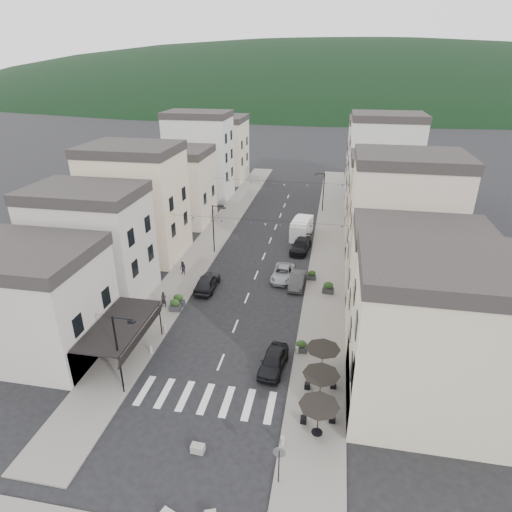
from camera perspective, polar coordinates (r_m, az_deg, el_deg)
The scene contains 31 objects.
ground at distance 29.93m, azimuth -7.87°, elevation -20.91°, with size 700.00×700.00×0.00m, color black.
sidewalk_left at distance 57.84m, azimuth -5.30°, elevation 3.03°, with size 4.00×76.00×0.12m, color slate.
sidewalk_right at distance 55.85m, azimuth 9.70°, elevation 1.96°, with size 4.00×76.00×0.12m, color slate.
hill_backdrop at distance 320.47m, azimuth 9.80°, elevation 20.50°, with size 640.00×360.00×70.00m, color black.
boutique_building at distance 37.92m, azimuth -28.76°, elevation -5.77°, with size 12.00×8.00×8.00m, color #B4AEA5.
bistro_building at distance 29.54m, azimuth 22.63°, elevation -10.93°, with size 10.00×8.00×10.00m, color beige.
boutique_awning at distance 34.01m, azimuth -17.38°, elevation -8.88°, with size 3.77×7.50×3.28m.
buildings_row_left at distance 63.35m, azimuth -10.33°, elevation 10.42°, with size 10.20×54.16×14.00m.
buildings_row_right at distance 58.63m, azimuth 17.20°, elevation 8.78°, with size 10.20×54.16×14.50m.
cafe_terrace at distance 29.36m, azimuth 8.66°, elevation -15.77°, with size 2.50×8.10×2.53m.
streetlamp_left_near at distance 30.93m, azimuth -17.63°, elevation -11.29°, with size 1.70×0.56×6.00m.
streetlamp_left_far at distance 50.72m, azimuth -5.43°, elevation 4.27°, with size 1.70×0.56×6.00m.
streetlamp_right_far at distance 66.07m, azimuth 8.77°, elevation 8.94°, with size 1.70×0.56×6.00m.
traffic_sign at distance 25.26m, azimuth 3.10°, elevation -25.33°, with size 0.70×0.07×2.70m.
bollards at distance 33.53m, azimuth -4.97°, elevation -13.88°, with size 11.66×10.26×0.60m.
bunting_near at distance 45.13m, azimuth 0.26°, elevation 4.41°, with size 19.00×0.28×0.62m.
bunting_far at distance 60.22m, azimuth 3.02°, elevation 9.58°, with size 19.00×0.28×0.62m.
parked_car_a at distance 33.05m, azimuth 2.34°, elevation -13.80°, with size 1.70×4.21×1.44m, color black.
parked_car_b at distance 44.19m, azimuth 5.51°, elevation -3.25°, with size 1.42×4.07×1.34m, color #313134.
parked_car_c at distance 45.55m, azimuth 3.60°, elevation -2.31°, with size 2.17×4.70×1.31m, color #9A9DA3.
parked_car_d at distance 52.37m, azimuth 6.00°, elevation 1.42°, with size 2.05×5.04×1.46m, color black.
parked_car_e at distance 43.69m, azimuth -6.54°, elevation -3.47°, with size 1.86×4.63×1.58m, color black.
delivery_van at distance 56.46m, azimuth 6.09°, elevation 3.75°, with size 2.72×5.57×2.57m.
pedestrian_a at distance 41.10m, azimuth -12.20°, elevation -5.68°, with size 0.56×0.37×1.54m, color black.
pedestrian_b at distance 46.68m, azimuth -9.73°, elevation -1.61°, with size 0.75×0.58×1.54m, color black.
concrete_block_a at distance 28.08m, azimuth -7.78°, elevation -24.08°, with size 0.80×0.50×0.50m, color gray.
planter_la at distance 40.36m, azimuth -10.74°, elevation -6.47°, with size 1.10×0.66×1.19m.
planter_lb at distance 41.10m, azimuth -10.29°, elevation -5.80°, with size 1.09×0.61×1.21m.
planter_ra at distance 34.77m, azimuth 6.05°, elevation -11.90°, with size 1.01×0.64×1.06m.
planter_rb at distance 43.12m, azimuth 9.61°, elevation -4.19°, with size 1.17×0.73×1.24m.
planter_rc at distance 45.53m, azimuth 7.45°, elevation -2.53°, with size 0.94×0.54×1.04m.
Camera 1 is at (7.56, -19.67, 21.25)m, focal length 30.00 mm.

